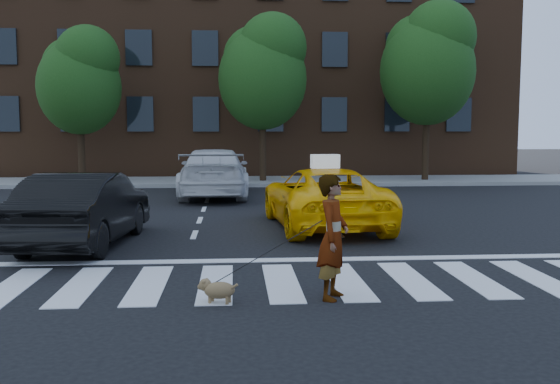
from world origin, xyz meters
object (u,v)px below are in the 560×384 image
object	(u,v)px
dog	(216,289)
woman	(333,237)
black_sedan	(85,209)
tree_mid	(263,68)
tree_right	(428,59)
white_suv	(214,173)
tree_left	(80,77)
taxi	(324,197)

from	to	relation	value
dog	woman	bearing A→B (deg)	22.89
black_sedan	tree_mid	bearing A→B (deg)	-102.00
tree_right	black_sedan	world-z (taller)	tree_right
white_suv	dog	size ratio (longest dim) A/B	10.03
white_suv	dog	bearing A→B (deg)	91.80
white_suv	dog	distance (m)	13.25
tree_left	woman	distance (m)	19.81
tree_mid	tree_right	bearing A→B (deg)	-0.00
taxi	tree_mid	bearing A→B (deg)	-90.01
tree_mid	dog	xyz separation A→B (m)	(-1.50, -18.07, -4.66)
black_sedan	white_suv	world-z (taller)	white_suv
tree_mid	white_suv	world-z (taller)	tree_mid
taxi	white_suv	distance (m)	7.41
tree_mid	tree_right	distance (m)	7.01
taxi	black_sedan	xyz separation A→B (m)	(-5.09, -1.95, 0.03)
tree_left	woman	bearing A→B (deg)	-67.06
tree_mid	black_sedan	distance (m)	14.87
woman	dog	world-z (taller)	woman
dog	taxi	bearing A→B (deg)	87.97
white_suv	dog	xyz separation A→B (m)	(0.44, -13.22, -0.63)
black_sedan	taxi	bearing A→B (deg)	-153.89
tree_left	black_sedan	size ratio (longest dim) A/B	1.45
dog	white_suv	bearing A→B (deg)	110.21
black_sedan	woman	distance (m)	6.10
tree_left	tree_mid	bearing A→B (deg)	-0.00
tree_left	taxi	bearing A→B (deg)	-54.44
woman	tree_left	bearing A→B (deg)	46.55
dog	tree_left	bearing A→B (deg)	126.69
white_suv	dog	world-z (taller)	white_suv
dog	tree_right	bearing A→B (deg)	83.13
tree_right	black_sedan	size ratio (longest dim) A/B	1.72
white_suv	black_sedan	bearing A→B (deg)	75.29
tree_left	woman	world-z (taller)	tree_left
black_sedan	white_suv	bearing A→B (deg)	-99.39
tree_right	tree_left	bearing A→B (deg)	180.00
tree_mid	black_sedan	size ratio (longest dim) A/B	1.58
tree_left	tree_right	size ratio (longest dim) A/B	0.84
tree_mid	dog	size ratio (longest dim) A/B	12.56
black_sedan	tree_left	bearing A→B (deg)	-71.30
white_suv	woman	xyz separation A→B (m)	(2.03, -13.10, 0.04)
tree_mid	taxi	distance (m)	12.44
tree_mid	woman	bearing A→B (deg)	-89.70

